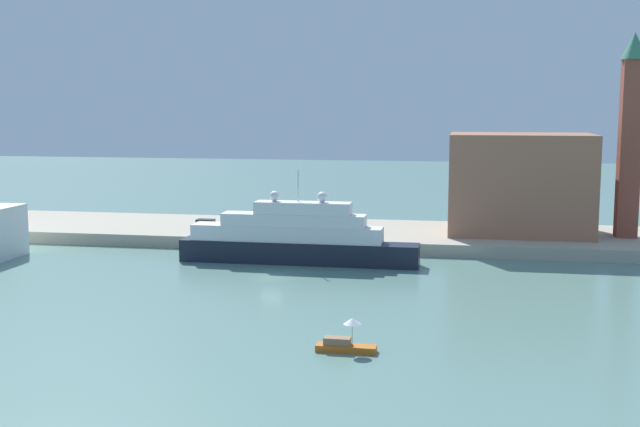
% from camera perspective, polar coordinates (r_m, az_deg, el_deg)
% --- Properties ---
extents(ground, '(400.00, 400.00, 0.00)m').
position_cam_1_polar(ground, '(90.88, -3.50, -4.60)').
color(ground, slate).
extents(quay_dock, '(110.00, 21.61, 1.66)m').
position_cam_1_polar(quay_dock, '(116.46, -0.28, -1.46)').
color(quay_dock, '#ADA38E').
rests_on(quay_dock, ground).
extents(large_yacht, '(29.82, 3.63, 11.67)m').
position_cam_1_polar(large_yacht, '(98.54, -1.80, -1.81)').
color(large_yacht, black).
rests_on(large_yacht, ground).
extents(small_motorboat, '(4.81, 1.42, 2.77)m').
position_cam_1_polar(small_motorboat, '(63.80, 1.82, -9.16)').
color(small_motorboat, '#C66019').
rests_on(small_motorboat, ground).
extents(harbor_building, '(19.44, 13.52, 13.90)m').
position_cam_1_polar(harbor_building, '(114.94, 14.13, 2.09)').
color(harbor_building, '#9E664C').
rests_on(harbor_building, quay_dock).
extents(bell_tower, '(3.53, 3.53, 27.39)m').
position_cam_1_polar(bell_tower, '(114.99, 21.34, 5.67)').
color(bell_tower, brown).
rests_on(bell_tower, quay_dock).
extents(parked_car, '(4.23, 1.77, 1.40)m').
position_cam_1_polar(parked_car, '(116.85, -8.13, -0.80)').
color(parked_car, '#1E4C99').
rests_on(parked_car, quay_dock).
extents(person_figure, '(0.36, 0.36, 1.67)m').
position_cam_1_polar(person_figure, '(112.13, -5.83, -1.03)').
color(person_figure, maroon).
rests_on(person_figure, quay_dock).
extents(mooring_bollard, '(0.46, 0.46, 0.75)m').
position_cam_1_polar(mooring_bollard, '(107.06, -0.70, -1.62)').
color(mooring_bollard, black).
rests_on(mooring_bollard, quay_dock).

